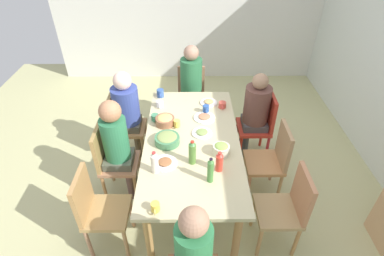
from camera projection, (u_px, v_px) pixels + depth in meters
name	position (u px, v px, depth m)	size (l,w,h in m)	color
ground_plane	(192.00, 190.00, 3.56)	(7.02, 7.02, 0.00)	#BCBA83
wall_left	(191.00, 6.00, 5.17)	(0.12, 4.78, 2.60)	silver
dining_table	(192.00, 146.00, 3.14)	(1.95, 0.97, 0.77)	#C7BA8E
chair_0	(122.00, 123.00, 3.76)	(0.40, 0.40, 0.90)	tan
person_0	(127.00, 109.00, 3.63)	(0.32, 0.32, 1.21)	brown
chair_2	(272.00, 158.00, 3.26)	(0.40, 0.40, 0.90)	#B67D4B
chair_3	(191.00, 94.00, 4.33)	(0.40, 0.40, 0.90)	#B1844A
person_3	(191.00, 82.00, 4.12)	(0.30, 0.30, 1.27)	#454740
chair_4	(288.00, 206.00, 2.74)	(0.40, 0.40, 0.90)	#A48354
chair_5	(112.00, 159.00, 3.24)	(0.40, 0.40, 0.90)	#AC7756
person_5	(117.00, 143.00, 3.11)	(0.30, 0.30, 1.23)	#505346
chair_6	(260.00, 123.00, 3.78)	(0.40, 0.40, 0.90)	red
person_6	(255.00, 109.00, 3.65)	(0.31, 0.31, 1.19)	#3F4746
chair_7	(97.00, 208.00, 2.73)	(0.40, 0.40, 0.90)	#A4804C
plate_0	(165.00, 163.00, 2.80)	(0.23, 0.23, 0.04)	white
plate_1	(204.00, 117.00, 3.39)	(0.24, 0.24, 0.04)	white
plate_2	(209.00, 102.00, 3.65)	(0.21, 0.21, 0.04)	white
plate_3	(202.00, 133.00, 3.16)	(0.21, 0.21, 0.04)	white
bowl_0	(165.00, 120.00, 3.28)	(0.21, 0.21, 0.10)	#975E42
bowl_1	(167.00, 139.00, 3.02)	(0.25, 0.25, 0.10)	#448053
bowl_2	(221.00, 149.00, 2.89)	(0.16, 0.16, 0.12)	beige
cup_0	(160.00, 104.00, 3.58)	(0.12, 0.08, 0.07)	white
cup_1	(160.00, 93.00, 3.75)	(0.12, 0.09, 0.10)	#375BA1
cup_2	(155.00, 118.00, 3.35)	(0.12, 0.08, 0.07)	#438660
cup_3	(155.00, 207.00, 2.36)	(0.11, 0.07, 0.08)	yellow
cup_4	(177.00, 124.00, 3.25)	(0.11, 0.07, 0.08)	#E6C555
cup_5	(206.00, 109.00, 3.47)	(0.11, 0.07, 0.09)	#2C539F
cup_6	(222.00, 105.00, 3.56)	(0.12, 0.09, 0.07)	#D14D3E
bottle_0	(219.00, 162.00, 2.69)	(0.07, 0.07, 0.21)	red
bottle_1	(210.00, 170.00, 2.57)	(0.06, 0.06, 0.26)	#47853C
bottle_2	(193.00, 153.00, 2.75)	(0.07, 0.07, 0.26)	#538237
bottle_3	(155.00, 163.00, 2.66)	(0.07, 0.07, 0.23)	silver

